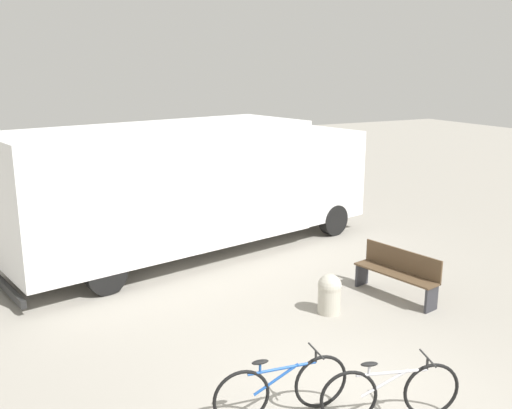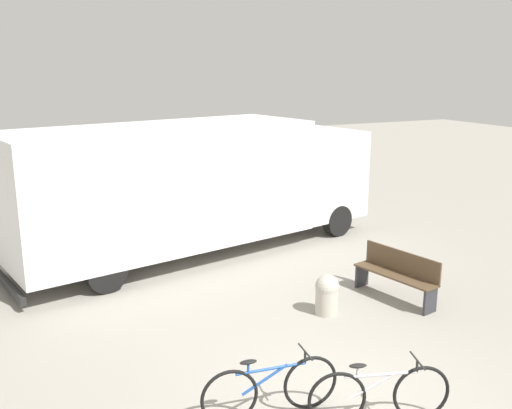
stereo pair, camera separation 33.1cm
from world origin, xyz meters
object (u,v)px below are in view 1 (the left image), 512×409
at_px(park_bench, 398,271).
at_px(bicycle_middle, 390,392).
at_px(bollard_near_bench, 329,293).
at_px(delivery_truck, 194,183).
at_px(bicycle_near, 282,388).

distance_m(park_bench, bicycle_middle, 4.05).
bearing_deg(bollard_near_bench, bicycle_middle, -110.95).
xyz_separation_m(delivery_truck, park_bench, (2.43, -4.29, -1.15)).
bearing_deg(bicycle_near, delivery_truck, 85.39).
height_order(delivery_truck, park_bench, delivery_truck).
height_order(delivery_truck, bollard_near_bench, delivery_truck).
distance_m(park_bench, bicycle_near, 4.50).
bearing_deg(bicycle_near, bicycle_middle, -23.97).
xyz_separation_m(park_bench, bollard_near_bench, (-1.57, -0.01, -0.13)).
bearing_deg(delivery_truck, bicycle_near, -113.65).
relative_size(delivery_truck, bicycle_middle, 5.33).
bearing_deg(bicycle_near, park_bench, 38.46).
bearing_deg(bicycle_middle, bollard_near_bench, 87.04).
bearing_deg(delivery_truck, bicycle_middle, -103.68).
xyz_separation_m(delivery_truck, bollard_near_bench, (0.86, -4.31, -1.28)).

